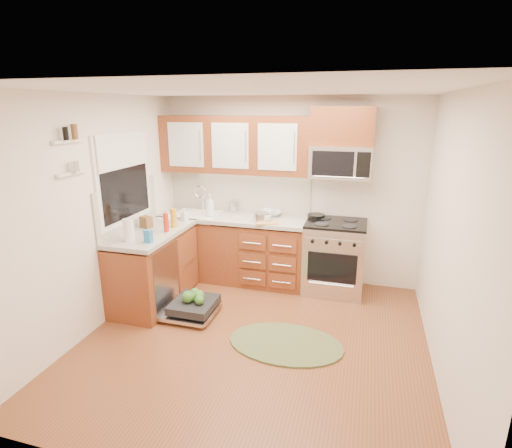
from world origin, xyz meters
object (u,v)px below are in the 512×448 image
(sink, at_px, (197,222))
(bowl_b, at_px, (265,213))
(skillet, at_px, (316,216))
(range, at_px, (334,257))
(upper_cabinets, at_px, (234,145))
(microwave, at_px, (341,162))
(rug, at_px, (286,343))
(stock_pot, at_px, (261,217))
(dishwasher, at_px, (191,307))
(cutting_board, at_px, (267,223))
(paper_towel_roll, at_px, (129,230))
(bowl_a, at_px, (271,213))
(cup, at_px, (266,218))

(sink, xyz_separation_m, bowl_b, (0.95, 0.18, 0.16))
(skillet, relative_size, bowl_b, 0.94)
(range, height_order, sink, range)
(skillet, bearing_deg, upper_cabinets, -179.69)
(microwave, xyz_separation_m, rug, (-0.35, -1.54, -1.69))
(rug, xyz_separation_m, stock_pot, (-0.61, 1.26, 0.98))
(upper_cabinets, height_order, dishwasher, upper_cabinets)
(microwave, xyz_separation_m, cutting_board, (-0.87, -0.33, -0.76))
(paper_towel_roll, height_order, bowl_a, paper_towel_roll)
(dishwasher, relative_size, stock_pot, 3.43)
(cutting_board, distance_m, cup, 0.07)
(dishwasher, relative_size, cup, 5.14)
(dishwasher, bearing_deg, bowl_b, 66.73)
(skillet, relative_size, bowl_a, 0.83)
(skillet, relative_size, cutting_board, 0.82)
(microwave, distance_m, stock_pot, 1.22)
(range, xyz_separation_m, cup, (-0.89, -0.17, 0.50))
(skillet, xyz_separation_m, paper_towel_roll, (-1.88, -1.45, 0.08))
(dishwasher, bearing_deg, rug, -13.73)
(microwave, xyz_separation_m, bowl_b, (-0.98, 0.05, -0.74))
(microwave, distance_m, bowl_a, 1.17)
(cutting_board, height_order, paper_towel_roll, paper_towel_roll)
(sink, xyz_separation_m, cutting_board, (1.06, -0.20, 0.14))
(dishwasher, bearing_deg, sink, 109.20)
(sink, bearing_deg, rug, -41.70)
(upper_cabinets, bearing_deg, microwave, -1.02)
(microwave, relative_size, rug, 0.64)
(cup, bearing_deg, skillet, 27.51)
(sink, distance_m, stock_pot, 1.00)
(sink, bearing_deg, cutting_board, -10.64)
(bowl_a, distance_m, cup, 0.34)
(sink, height_order, bowl_a, bowl_a)
(rug, relative_size, paper_towel_roll, 4.72)
(paper_towel_roll, distance_m, bowl_a, 1.94)
(bowl_b, bearing_deg, bowl_a, 0.00)
(dishwasher, bearing_deg, bowl_a, 63.87)
(paper_towel_roll, xyz_separation_m, bowl_a, (1.26, 1.47, -0.09))
(skillet, height_order, cutting_board, skillet)
(cutting_board, bearing_deg, bowl_a, 95.51)
(range, relative_size, dishwasher, 1.36)
(range, bearing_deg, paper_towel_roll, -148.93)
(dishwasher, bearing_deg, skillet, 45.47)
(stock_pot, bearing_deg, paper_towel_roll, -136.54)
(range, distance_m, rug, 1.54)
(microwave, height_order, stock_pot, microwave)
(upper_cabinets, relative_size, stock_pot, 10.05)
(cup, bearing_deg, microwave, 17.83)
(rug, height_order, stock_pot, stock_pot)
(cutting_board, bearing_deg, paper_towel_roll, -139.87)
(microwave, bearing_deg, paper_towel_roll, -146.65)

